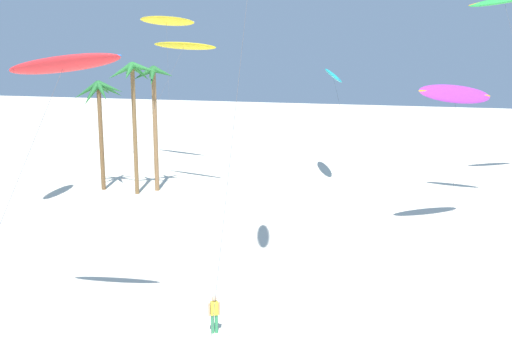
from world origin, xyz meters
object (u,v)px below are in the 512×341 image
at_px(flying_kite_7, 333,75).
at_px(person_mid_field, 214,313).
at_px(palm_tree_2, 155,94).
at_px(flying_kite_4, 184,46).
at_px(palm_tree_1, 133,87).
at_px(flying_kite_8, 504,0).
at_px(flying_kite_2, 456,94).
at_px(flying_kite_10, 166,21).
at_px(flying_kite_5, 63,64).
at_px(palm_tree_0, 100,100).

height_order(flying_kite_7, person_mid_field, flying_kite_7).
xyz_separation_m(palm_tree_2, flying_kite_4, (2.30, 1.14, 3.96)).
bearing_deg(palm_tree_1, flying_kite_8, 9.19).
bearing_deg(flying_kite_2, person_mid_field, -115.53).
relative_size(flying_kite_2, flying_kite_10, 0.62).
relative_size(flying_kite_4, flying_kite_7, 1.21).
bearing_deg(flying_kite_7, flying_kite_2, -52.14).
distance_m(palm_tree_1, flying_kite_4, 5.50).
height_order(flying_kite_2, flying_kite_5, flying_kite_5).
relative_size(palm_tree_1, palm_tree_2, 1.03).
height_order(flying_kite_7, flying_kite_8, flying_kite_8).
bearing_deg(flying_kite_2, palm_tree_1, 173.79).
bearing_deg(flying_kite_10, palm_tree_1, -74.07).
bearing_deg(palm_tree_2, person_mid_field, -56.28).
distance_m(flying_kite_5, person_mid_field, 11.60).
bearing_deg(person_mid_field, flying_kite_4, 118.38).
distance_m(palm_tree_1, flying_kite_10, 15.04).
height_order(palm_tree_1, flying_kite_10, flying_kite_10).
bearing_deg(flying_kite_7, flying_kite_4, -142.57).
xyz_separation_m(palm_tree_2, flying_kite_8, (27.01, 2.84, 7.01)).
distance_m(flying_kite_4, flying_kite_5, 27.34).
bearing_deg(flying_kite_2, flying_kite_10, 151.15).
bearing_deg(palm_tree_2, flying_kite_8, 6.01).
distance_m(palm_tree_0, palm_tree_1, 3.81).
bearing_deg(flying_kite_5, flying_kite_4, 106.73).
bearing_deg(palm_tree_2, flying_kite_7, 35.69).
relative_size(palm_tree_2, flying_kite_2, 1.08).
bearing_deg(flying_kite_7, palm_tree_1, -141.85).
bearing_deg(flying_kite_10, palm_tree_2, -67.42).
xyz_separation_m(palm_tree_2, flying_kite_2, (24.14, -4.43, 0.68)).
relative_size(flying_kite_7, person_mid_field, 6.57).
relative_size(palm_tree_0, palm_tree_1, 0.86).
bearing_deg(person_mid_field, flying_kite_8, 65.58).
bearing_deg(palm_tree_2, flying_kite_4, 26.26).
bearing_deg(palm_tree_1, flying_kite_10, 105.93).
xyz_separation_m(palm_tree_1, flying_kite_5, (11.18, -23.33, 2.06)).
height_order(palm_tree_0, palm_tree_2, palm_tree_2).
distance_m(flying_kite_8, flying_kite_10, 32.95).
bearing_deg(flying_kite_2, flying_kite_8, 68.48).
relative_size(palm_tree_0, flying_kite_7, 0.89).
height_order(flying_kite_4, flying_kite_8, flying_kite_8).
bearing_deg(palm_tree_0, flying_kite_10, 90.73).
relative_size(palm_tree_2, flying_kite_7, 1.00).
height_order(palm_tree_2, flying_kite_8, flying_kite_8).
xyz_separation_m(palm_tree_2, person_mid_field, (15.30, -22.93, -7.51)).
xyz_separation_m(palm_tree_1, flying_kite_7, (14.30, 11.23, 0.81)).
xyz_separation_m(palm_tree_2, flying_kite_10, (-4.78, 11.50, 6.77)).
distance_m(flying_kite_4, flying_kite_10, 12.87).
bearing_deg(flying_kite_7, flying_kite_10, 173.79).
xyz_separation_m(palm_tree_1, flying_kite_2, (25.16, -2.74, 0.07)).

